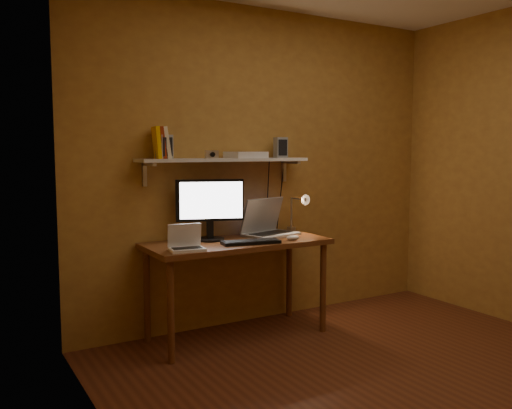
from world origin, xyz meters
TOP-DOWN VIEW (x-y plane):
  - room at (0.00, 0.00)m, footprint 3.44×3.24m
  - desk at (-0.46, 1.28)m, footprint 1.40×0.60m
  - wall_shelf at (-0.46, 1.47)m, footprint 1.40×0.25m
  - monitor at (-0.62, 1.41)m, footprint 0.50×0.28m
  - laptop at (-0.11, 1.41)m, footprint 0.48×0.40m
  - netbook at (-0.94, 1.12)m, footprint 0.26×0.20m
  - keyboard at (-0.43, 1.12)m, footprint 0.45×0.23m
  - mouse at (-0.07, 1.10)m, footprint 0.11×0.08m
  - desk_lamp at (0.20, 1.41)m, footprint 0.09×0.23m
  - speaker_left at (-0.96, 1.46)m, footprint 0.11×0.11m
  - speaker_right at (0.06, 1.47)m, footprint 0.11×0.11m
  - books at (-0.98, 1.48)m, footprint 0.14×0.17m
  - shelf_camera at (-0.60, 1.41)m, footprint 0.10×0.05m
  - router at (-0.27, 1.47)m, footprint 0.33×0.24m

SIDE VIEW (x-z plane):
  - desk at x=-0.46m, z-range 0.29..1.04m
  - keyboard at x=-0.43m, z-range 0.75..0.77m
  - mouse at x=-0.07m, z-range 0.75..0.79m
  - netbook at x=-0.94m, z-range 0.71..0.89m
  - laptop at x=-0.11m, z-range 0.68..0.98m
  - desk_lamp at x=0.20m, z-range 0.77..1.15m
  - monitor at x=-0.62m, z-range 0.78..1.25m
  - room at x=0.00m, z-range -0.02..2.62m
  - wall_shelf at x=-0.46m, z-range 1.26..1.46m
  - router at x=-0.27m, z-range 1.38..1.43m
  - shelf_camera at x=-0.60m, z-range 1.38..1.44m
  - speaker_right at x=0.06m, z-range 1.38..1.54m
  - speaker_left at x=-0.96m, z-range 1.38..1.55m
  - books at x=-0.98m, z-range 1.37..1.61m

